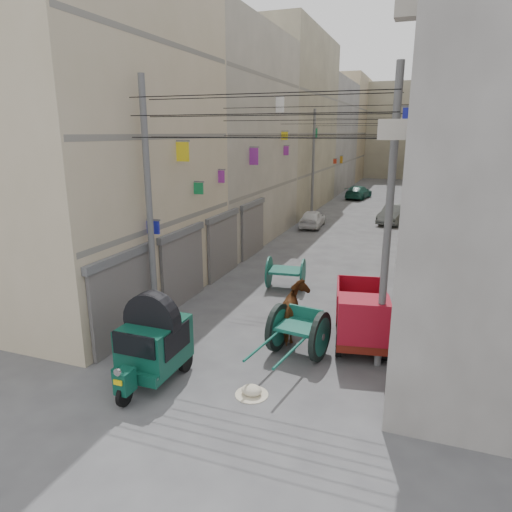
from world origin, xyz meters
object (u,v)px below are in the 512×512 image
at_px(auto_rickshaw, 153,341).
at_px(feed_sack, 252,390).
at_px(distant_car_white, 313,218).
at_px(second_cart, 286,272).
at_px(distant_car_green, 358,192).
at_px(horse, 295,312).
at_px(distant_car_grey, 394,214).
at_px(mini_truck, 361,320).
at_px(tonga_cart, 298,331).

relative_size(auto_rickshaw, feed_sack, 5.02).
bearing_deg(distant_car_white, second_cart, 95.72).
bearing_deg(feed_sack, distant_car_green, 93.93).
xyz_separation_m(horse, distant_car_grey, (1.64, 20.74, -0.18)).
distance_m(auto_rickshaw, distant_car_grey, 24.92).
bearing_deg(distant_car_grey, mini_truck, -75.72).
relative_size(auto_rickshaw, mini_truck, 0.75).
bearing_deg(distant_car_grey, horse, -81.44).
relative_size(feed_sack, distant_car_white, 0.15).
xyz_separation_m(feed_sack, distant_car_grey, (1.72, 24.38, 0.53)).
xyz_separation_m(mini_truck, distant_car_white, (-5.63, 17.41, -0.28)).
bearing_deg(distant_car_white, feed_sack, 96.56).
distance_m(auto_rickshaw, horse, 4.70).
distance_m(tonga_cart, distant_car_green, 34.01).
bearing_deg(second_cart, tonga_cart, -76.11).
relative_size(second_cart, feed_sack, 3.15).
height_order(tonga_cart, distant_car_grey, tonga_cart).
relative_size(tonga_cart, feed_sack, 6.41).
height_order(mini_truck, distant_car_grey, mini_truck).
height_order(mini_truck, distant_car_green, mini_truck).
relative_size(tonga_cart, distant_car_grey, 0.83).
distance_m(tonga_cart, mini_truck, 2.00).
relative_size(second_cart, distant_car_green, 0.38).
xyz_separation_m(auto_rickshaw, distant_car_green, (0.19, 36.50, -0.46)).
relative_size(distant_car_white, distant_car_grey, 0.88).
height_order(horse, distant_car_green, horse).
bearing_deg(horse, second_cart, -82.25).
bearing_deg(auto_rickshaw, horse, 53.85).
distance_m(auto_rickshaw, mini_truck, 6.13).
bearing_deg(distant_car_green, auto_rickshaw, 98.38).
bearing_deg(horse, tonga_cart, 98.05).
bearing_deg(tonga_cart, mini_truck, 43.01).
bearing_deg(second_cart, distant_car_grey, 72.51).
relative_size(mini_truck, distant_car_green, 0.81).
bearing_deg(tonga_cart, second_cart, 118.85).
height_order(second_cart, horse, horse).
relative_size(auto_rickshaw, distant_car_white, 0.74).
bearing_deg(feed_sack, auto_rickshaw, -177.01).
height_order(mini_truck, second_cart, mini_truck).
distance_m(mini_truck, distant_car_green, 33.08).
distance_m(tonga_cart, horse, 1.24).
bearing_deg(distant_car_grey, tonga_cart, -80.08).
relative_size(second_cart, distant_car_white, 0.47).
distance_m(auto_rickshaw, distant_car_green, 36.50).
distance_m(distant_car_white, distant_car_grey, 6.19).
distance_m(mini_truck, second_cart, 5.74).
bearing_deg(mini_truck, distant_car_white, 97.74).
xyz_separation_m(mini_truck, distant_car_green, (-4.66, 32.75, -0.26)).
distance_m(distant_car_white, distant_car_green, 15.37).
xyz_separation_m(horse, distant_car_white, (-3.55, 17.37, -0.24)).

